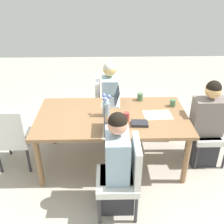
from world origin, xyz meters
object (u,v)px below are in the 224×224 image
at_px(chair_near_left_near, 124,174).
at_px(coffee_mug_near_left, 126,116).
at_px(chair_head_left_right_near, 12,135).
at_px(coffee_mug_near_right, 173,103).
at_px(flower_vase, 106,107).
at_px(chair_far_left_mid, 105,102).
at_px(person_head_right_left_far, 206,128).
at_px(laptop_near_left_near, 112,127).
at_px(dining_table, 112,120).
at_px(person_far_left_mid, 110,102).
at_px(laptop_far_left_mid, 113,100).
at_px(person_near_left_near, 117,168).
at_px(chair_head_right_left_far, 208,127).
at_px(coffee_mug_centre_left, 140,97).
at_px(book_red_cover, 140,123).

distance_m(chair_near_left_near, coffee_mug_near_left, 0.77).
height_order(chair_head_left_right_near, coffee_mug_near_right, chair_head_left_right_near).
distance_m(flower_vase, coffee_mug_near_right, 0.94).
bearing_deg(chair_far_left_mid, person_head_right_left_far, -32.58).
xyz_separation_m(laptop_near_left_near, coffee_mug_near_right, (0.85, 0.59, 0.00)).
distance_m(dining_table, chair_near_left_near, 0.87).
xyz_separation_m(chair_near_left_near, person_far_left_mid, (-0.12, 1.62, 0.03)).
relative_size(person_far_left_mid, laptop_far_left_mid, 3.73).
relative_size(person_near_left_near, coffee_mug_near_left, 10.87).
height_order(chair_head_right_left_far, person_head_right_left_far, person_head_right_left_far).
relative_size(chair_head_right_left_far, coffee_mug_near_left, 8.19).
distance_m(person_near_left_near, coffee_mug_near_left, 0.72).
relative_size(flower_vase, coffee_mug_near_left, 2.68).
relative_size(chair_head_left_right_near, coffee_mug_centre_left, 8.46).
bearing_deg(chair_far_left_mid, person_near_left_near, -85.68).
xyz_separation_m(coffee_mug_near_right, coffee_mug_centre_left, (-0.42, 0.20, 0.01)).
bearing_deg(person_near_left_near, chair_head_left_right_near, 152.16).
xyz_separation_m(dining_table, book_red_cover, (0.33, -0.24, 0.09)).
distance_m(coffee_mug_near_right, book_red_cover, 0.69).
distance_m(chair_head_left_right_near, flower_vase, 1.27).
xyz_separation_m(laptop_near_left_near, coffee_mug_near_left, (0.19, 0.23, 0.01)).
bearing_deg(flower_vase, person_near_left_near, -82.25).
distance_m(chair_head_right_left_far, laptop_near_left_near, 1.41).
xyz_separation_m(chair_head_left_right_near, laptop_near_left_near, (1.27, -0.27, 0.27)).
bearing_deg(chair_head_right_left_far, dining_table, -177.24).
bearing_deg(coffee_mug_centre_left, person_near_left_near, -107.30).
bearing_deg(chair_head_left_right_near, chair_far_left_mid, 37.79).
distance_m(person_near_left_near, person_far_left_mid, 1.57).
distance_m(person_far_left_mid, chair_head_left_right_near, 1.54).
bearing_deg(chair_head_right_left_far, flower_vase, -177.51).
bearing_deg(person_near_left_near, laptop_far_left_mid, 90.73).
xyz_separation_m(chair_head_right_left_far, coffee_mug_near_right, (-0.47, 0.17, 0.28)).
relative_size(chair_head_left_right_near, book_red_cover, 4.50).
height_order(chair_head_left_right_near, flower_vase, flower_vase).
distance_m(flower_vase, laptop_far_left_mid, 0.37).
bearing_deg(laptop_near_left_near, chair_head_left_right_near, 168.13).
relative_size(person_far_left_mid, laptop_near_left_near, 3.73).
bearing_deg(person_head_right_left_far, laptop_far_left_mid, 163.42).
bearing_deg(coffee_mug_near_right, flower_vase, -165.63).
relative_size(chair_near_left_near, chair_far_left_mid, 1.00).
distance_m(flower_vase, laptop_near_left_near, 0.37).
bearing_deg(dining_table, coffee_mug_near_left, -36.19).
relative_size(person_head_right_left_far, coffee_mug_centre_left, 11.23).
bearing_deg(person_head_right_left_far, book_red_cover, -166.24).
height_order(laptop_near_left_near, coffee_mug_near_left, laptop_near_left_near).
xyz_separation_m(laptop_far_left_mid, coffee_mug_centre_left, (0.39, 0.08, 0.01)).
distance_m(person_near_left_near, book_red_cover, 0.66).
height_order(dining_table, chair_head_right_left_far, chair_head_right_left_far).
relative_size(person_head_right_left_far, coffee_mug_near_right, 12.50).
xyz_separation_m(dining_table, laptop_far_left_mid, (0.02, 0.35, 0.12)).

